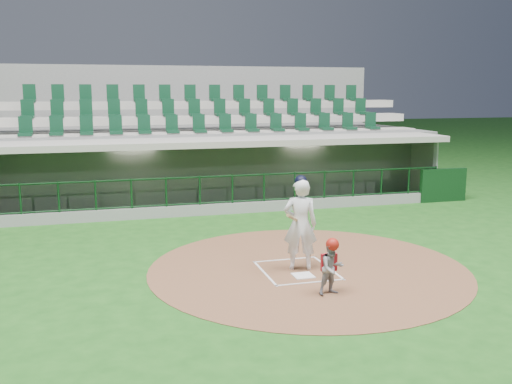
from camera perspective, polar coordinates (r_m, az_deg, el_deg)
ground at (r=13.14m, az=3.67°, el=-7.50°), size 120.00×120.00×0.00m
dirt_circle at (r=13.06m, az=5.21°, el=-7.60°), size 7.20×7.20×0.01m
home_plate at (r=12.51m, az=4.74°, el=-8.33°), size 0.43×0.43×0.02m
batter_box_chalk at (r=12.87m, az=4.11°, el=-7.81°), size 1.55×1.80×0.01m
dugout_structure at (r=20.33m, az=-3.31°, el=1.60°), size 16.40×3.70×3.00m
seating_deck at (r=23.24m, az=-5.20°, el=3.80°), size 17.00×6.72×5.15m
batter at (r=12.69m, az=4.44°, el=-3.14°), size 0.97×0.99×2.14m
catcher at (r=11.35m, az=7.59°, el=-7.38°), size 0.58×0.49×1.14m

